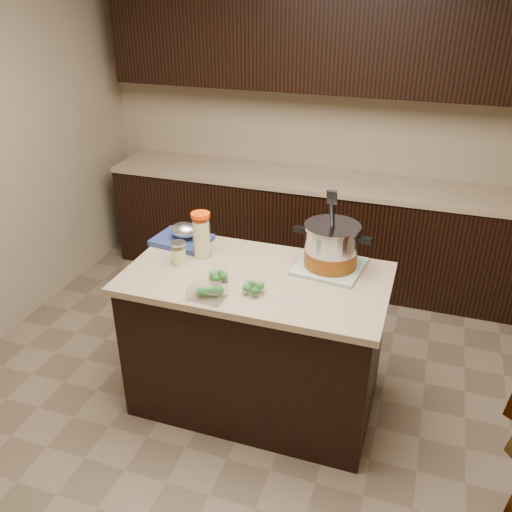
# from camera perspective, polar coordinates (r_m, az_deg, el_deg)

# --- Properties ---
(ground_plane) EXTENTS (4.00, 4.00, 0.00)m
(ground_plane) POSITION_cam_1_polar(r_m,az_deg,el_deg) (3.53, -0.00, -14.85)
(ground_plane) COLOR brown
(ground_plane) RESTS_ON ground
(room_shell) EXTENTS (4.04, 4.04, 2.72)m
(room_shell) POSITION_cam_1_polar(r_m,az_deg,el_deg) (2.70, -0.00, 13.22)
(room_shell) COLOR tan
(room_shell) RESTS_ON ground
(back_cabinets) EXTENTS (3.60, 0.63, 2.33)m
(back_cabinets) POSITION_cam_1_polar(r_m,az_deg,el_deg) (4.53, 7.13, 8.73)
(back_cabinets) COLOR black
(back_cabinets) RESTS_ON ground
(island) EXTENTS (1.46, 0.81, 0.90)m
(island) POSITION_cam_1_polar(r_m,az_deg,el_deg) (3.25, -0.00, -8.93)
(island) COLOR black
(island) RESTS_ON ground
(dish_towel) EXTENTS (0.40, 0.40, 0.02)m
(dish_towel) POSITION_cam_1_polar(r_m,az_deg,el_deg) (3.10, 7.77, -1.09)
(dish_towel) COLOR #578158
(dish_towel) RESTS_ON island
(stock_pot) EXTENTS (0.44, 0.33, 0.45)m
(stock_pot) POSITION_cam_1_polar(r_m,az_deg,el_deg) (3.05, 7.91, 0.79)
(stock_pot) COLOR #B7B7BC
(stock_pot) RESTS_ON dish_towel
(lemonade_pitcher) EXTENTS (0.11, 0.11, 0.27)m
(lemonade_pitcher) POSITION_cam_1_polar(r_m,az_deg,el_deg) (3.17, -5.76, 2.07)
(lemonade_pitcher) COLOR #E6D98C
(lemonade_pitcher) RESTS_ON island
(mason_jar) EXTENTS (0.09, 0.09, 0.15)m
(mason_jar) POSITION_cam_1_polar(r_m,az_deg,el_deg) (3.12, -8.14, 0.25)
(mason_jar) COLOR #E6D98C
(mason_jar) RESTS_ON island
(broccoli_tub_left) EXTENTS (0.13, 0.13, 0.05)m
(broccoli_tub_left) POSITION_cam_1_polar(r_m,az_deg,el_deg) (2.94, -3.99, -2.27)
(broccoli_tub_left) COLOR silver
(broccoli_tub_left) RESTS_ON island
(broccoli_tub_right) EXTENTS (0.15, 0.15, 0.06)m
(broccoli_tub_right) POSITION_cam_1_polar(r_m,az_deg,el_deg) (2.82, -0.27, -3.52)
(broccoli_tub_right) COLOR silver
(broccoli_tub_right) RESTS_ON island
(broccoli_tub_rect) EXTENTS (0.19, 0.14, 0.07)m
(broccoli_tub_rect) POSITION_cam_1_polar(r_m,az_deg,el_deg) (2.79, -5.15, -3.90)
(broccoli_tub_rect) COLOR silver
(broccoli_tub_rect) RESTS_ON island
(blue_tray) EXTENTS (0.36, 0.30, 0.13)m
(blue_tray) POSITION_cam_1_polar(r_m,az_deg,el_deg) (3.38, -7.70, 2.06)
(blue_tray) COLOR navy
(blue_tray) RESTS_ON island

